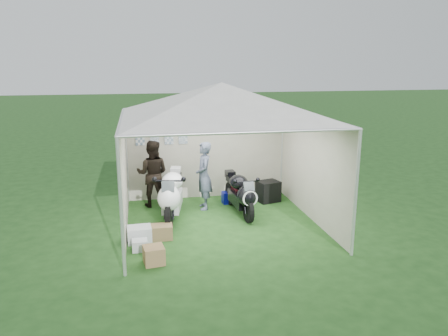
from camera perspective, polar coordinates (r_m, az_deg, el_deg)
The scene contains 12 objects.
ground at distance 9.50m, azimuth -0.28°, elevation -7.27°, with size 80.00×80.00×0.00m, color #1B3F15.
canopy_tent at distance 8.93m, azimuth -0.34°, elevation 8.41°, with size 5.66×5.66×3.00m.
motorcycle_white at distance 9.63m, azimuth -6.81°, elevation -3.37°, with size 0.72×2.13×1.05m.
motorcycle_black at distance 9.91m, azimuth 2.18°, elevation -3.26°, with size 0.51×1.86×0.91m.
paddock_stand at distance 10.79m, azimuth 0.77°, elevation -3.86°, with size 0.38×0.24×0.28m, color #1117D3.
person_dark_jacket at distance 10.54m, azimuth -9.33°, elevation -0.73°, with size 0.78×0.61×1.60m, color black.
person_blue_jacket at distance 10.23m, azimuth -2.63°, elevation -1.02°, with size 0.58×0.38×1.60m, color slate.
equipment_box at distance 10.93m, azimuth 5.79°, elevation -3.04°, with size 0.52×0.42×0.52m, color black.
crate_0 at distance 8.69m, azimuth -10.98°, elevation -8.51°, with size 0.46×0.36×0.31m, color silver.
crate_1 at distance 7.77m, azimuth -9.14°, elevation -11.16°, with size 0.34×0.34×0.31m, color olive.
crate_2 at distance 8.33m, azimuth -10.94°, elevation -9.88°, with size 0.28×0.23×0.21m, color silver.
crate_3 at distance 8.76m, azimuth -8.13°, elevation -8.27°, with size 0.42×0.30×0.28m, color brown.
Camera 1 is at (-1.67, -8.70, 3.41)m, focal length 35.00 mm.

